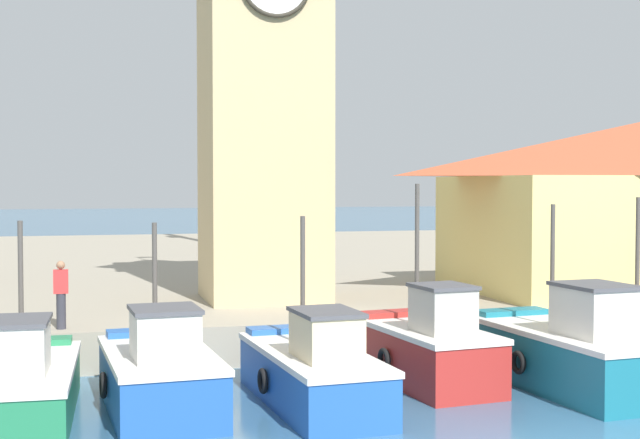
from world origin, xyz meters
name	(u,v)px	position (x,y,z in m)	size (l,w,h in m)	color
quay_wharf	(242,268)	(0.00, 28.73, 0.51)	(120.00, 40.00, 1.02)	#9E937F
fishing_boat_left_outer	(18,384)	(-8.39, 5.21, 0.68)	(2.30, 5.05, 3.74)	#237A4C
fishing_boat_left_inner	(160,374)	(-5.74, 5.09, 0.75)	(2.29, 4.57, 3.69)	#2356A8
fishing_boat_mid_left	(313,371)	(-2.72, 4.75, 0.71)	(2.15, 5.18, 3.80)	#2356A8
fishing_boat_center	(428,349)	(0.22, 5.93, 0.80)	(2.27, 4.27, 4.47)	#AD2823
fishing_boat_mid_right	(571,351)	(3.06, 4.73, 0.82)	(2.56, 5.38, 4.01)	#196B7F
clock_tower	(263,57)	(-1.99, 13.56, 8.19)	(3.97, 3.97, 15.23)	tan
port_crane_far	(272,93)	(1.63, 29.58, 8.83)	(2.00, 10.29, 20.80)	navy
dock_worker_near_tower	(61,294)	(-7.69, 9.40, 1.87)	(0.34, 0.22, 1.62)	#33333D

